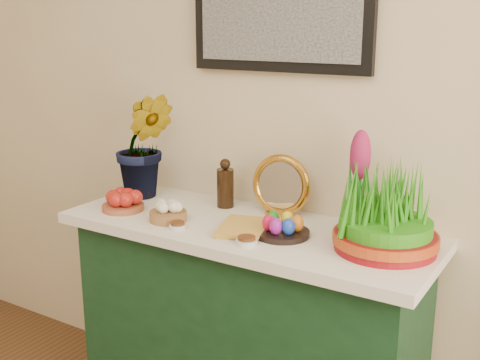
{
  "coord_description": "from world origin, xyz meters",
  "views": [
    {
      "loc": [
        0.96,
        0.2,
        1.62
      ],
      "look_at": [
        -0.12,
        1.95,
        1.07
      ],
      "focal_mm": 45.0,
      "sensor_mm": 36.0,
      "label": 1
    }
  ],
  "objects_px": {
    "hyacinth_green": "(144,128)",
    "wheatgrass_sabzeh": "(387,214)",
    "book": "(221,225)",
    "sideboard": "(247,337)",
    "mirror": "(281,186)"
  },
  "relations": [
    {
      "from": "hyacinth_green",
      "to": "wheatgrass_sabzeh",
      "type": "xyz_separation_m",
      "value": [
        1.07,
        -0.07,
        -0.17
      ]
    },
    {
      "from": "hyacinth_green",
      "to": "sideboard",
      "type": "bearing_deg",
      "value": -44.04
    },
    {
      "from": "hyacinth_green",
      "to": "book",
      "type": "distance_m",
      "value": 0.6
    },
    {
      "from": "sideboard",
      "to": "mirror",
      "type": "bearing_deg",
      "value": 72.27
    },
    {
      "from": "sideboard",
      "to": "book",
      "type": "xyz_separation_m",
      "value": [
        -0.06,
        -0.09,
        0.48
      ]
    },
    {
      "from": "hyacinth_green",
      "to": "mirror",
      "type": "bearing_deg",
      "value": -28.03
    },
    {
      "from": "book",
      "to": "sideboard",
      "type": "bearing_deg",
      "value": 42.05
    },
    {
      "from": "sideboard",
      "to": "book",
      "type": "distance_m",
      "value": 0.49
    },
    {
      "from": "book",
      "to": "mirror",
      "type": "bearing_deg",
      "value": 50.4
    },
    {
      "from": "mirror",
      "to": "wheatgrass_sabzeh",
      "type": "xyz_separation_m",
      "value": [
        0.46,
        -0.15,
        0.01
      ]
    },
    {
      "from": "sideboard",
      "to": "wheatgrass_sabzeh",
      "type": "xyz_separation_m",
      "value": [
        0.52,
        0.02,
        0.59
      ]
    },
    {
      "from": "book",
      "to": "hyacinth_green",
      "type": "bearing_deg",
      "value": 143.91
    },
    {
      "from": "wheatgrass_sabzeh",
      "to": "book",
      "type": "bearing_deg",
      "value": -169.49
    },
    {
      "from": "sideboard",
      "to": "mirror",
      "type": "relative_size",
      "value": 5.39
    },
    {
      "from": "book",
      "to": "wheatgrass_sabzeh",
      "type": "height_order",
      "value": "wheatgrass_sabzeh"
    }
  ]
}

